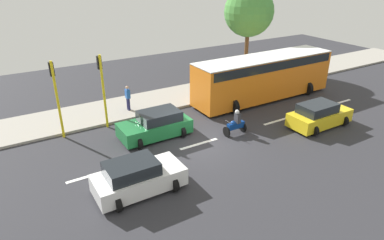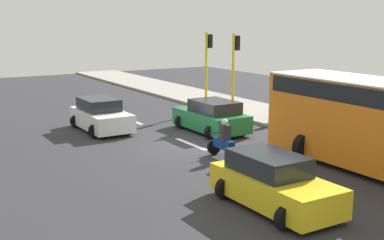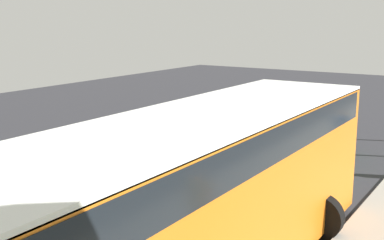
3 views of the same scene
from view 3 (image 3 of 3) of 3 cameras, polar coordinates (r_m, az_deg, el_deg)
The scene contains 10 objects.
ground_plane at distance 17.07m, azimuth 4.09°, elevation -4.82°, with size 40.00×60.00×0.10m, color #2D2D33.
lane_stripe_north at distance 12.43m, azimuth -9.73°, elevation -11.04°, with size 0.20×2.40×0.01m, color white.
lane_stripe_mid at distance 17.06m, azimuth 4.09°, elevation -4.64°, with size 0.20×2.40×0.01m, color white.
lane_stripe_south at distance 22.34m, azimuth 11.59°, elevation -0.97°, with size 0.20×2.40×0.01m, color white.
lane_stripe_far_south at distance 27.92m, azimuth 16.14°, elevation 1.28°, with size 0.20×2.40×0.01m, color white.
car_green at distance 17.46m, azimuth 12.76°, elevation -2.12°, with size 2.31×4.06×1.52m.
car_yellow_cab at distance 12.53m, azimuth -20.80°, elevation -8.03°, with size 2.15×4.04×1.52m.
car_white at distance 21.85m, azimuth 4.79°, elevation 0.83°, with size 2.23×3.91×1.52m.
city_bus at distance 8.40m, azimuth -0.30°, elevation -8.63°, with size 3.20×11.00×3.16m.
motorcycle at distance 14.86m, azimuth -0.70°, elevation -4.50°, with size 0.60×1.30×1.53m.
Camera 3 is at (7.90, -14.36, 4.74)m, focal length 46.72 mm.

